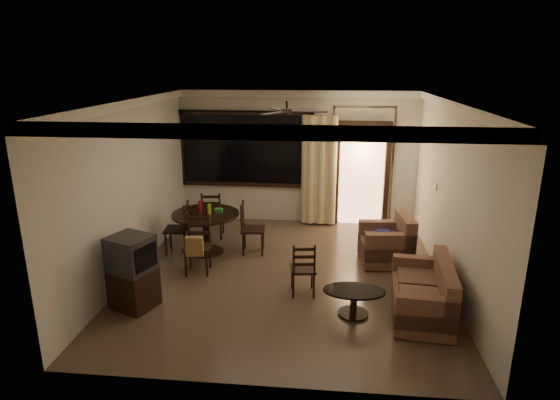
# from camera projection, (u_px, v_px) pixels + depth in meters

# --- Properties ---
(ground) EXTENTS (5.50, 5.50, 0.00)m
(ground) POSITION_uv_depth(u_px,v_px,m) (286.00, 275.00, 7.66)
(ground) COLOR #7F6651
(ground) RESTS_ON ground
(room_shell) EXTENTS (5.50, 6.70, 5.50)m
(room_shell) POSITION_uv_depth(u_px,v_px,m) (326.00, 146.00, 8.77)
(room_shell) COLOR beige
(room_shell) RESTS_ON ground
(dining_table) EXTENTS (1.20, 1.20, 0.97)m
(dining_table) POSITION_uv_depth(u_px,v_px,m) (206.00, 221.00, 8.41)
(dining_table) COLOR black
(dining_table) RESTS_ON ground
(dining_chair_west) EXTENTS (0.45, 0.45, 0.95)m
(dining_chair_west) POSITION_uv_depth(u_px,v_px,m) (178.00, 238.00, 8.48)
(dining_chair_west) COLOR black
(dining_chair_west) RESTS_ON ground
(dining_chair_east) EXTENTS (0.45, 0.45, 0.95)m
(dining_chair_east) POSITION_uv_depth(u_px,v_px,m) (253.00, 238.00, 8.48)
(dining_chair_east) COLOR black
(dining_chair_east) RESTS_ON ground
(dining_chair_south) EXTENTS (0.45, 0.51, 0.95)m
(dining_chair_south) POSITION_uv_depth(u_px,v_px,m) (198.00, 255.00, 7.67)
(dining_chair_south) COLOR black
(dining_chair_south) RESTS_ON ground
(dining_chair_north) EXTENTS (0.45, 0.45, 0.95)m
(dining_chair_north) POSITION_uv_depth(u_px,v_px,m) (213.00, 223.00, 9.25)
(dining_chair_north) COLOR black
(dining_chair_north) RESTS_ON ground
(tv_cabinet) EXTENTS (0.70, 0.67, 1.06)m
(tv_cabinet) POSITION_uv_depth(u_px,v_px,m) (133.00, 272.00, 6.53)
(tv_cabinet) COLOR black
(tv_cabinet) RESTS_ON ground
(sofa) EXTENTS (0.89, 1.48, 0.76)m
(sofa) POSITION_uv_depth(u_px,v_px,m) (426.00, 295.00, 6.37)
(sofa) COLOR #44291F
(sofa) RESTS_ON ground
(armchair) EXTENTS (0.90, 0.90, 0.83)m
(armchair) POSITION_uv_depth(u_px,v_px,m) (389.00, 244.00, 8.04)
(armchair) COLOR #44291F
(armchair) RESTS_ON ground
(coffee_table) EXTENTS (0.85, 0.51, 0.37)m
(coffee_table) POSITION_uv_depth(u_px,v_px,m) (354.00, 298.00, 6.39)
(coffee_table) COLOR black
(coffee_table) RESTS_ON ground
(side_chair) EXTENTS (0.42, 0.42, 0.85)m
(side_chair) POSITION_uv_depth(u_px,v_px,m) (303.00, 278.00, 6.97)
(side_chair) COLOR black
(side_chair) RESTS_ON ground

